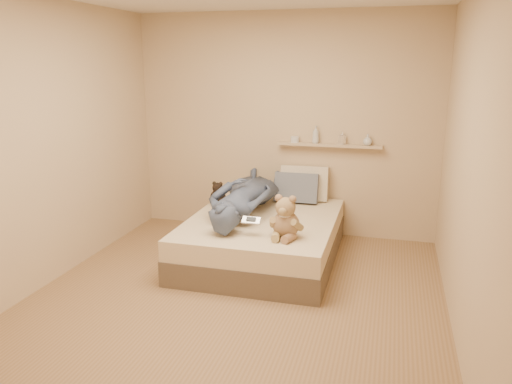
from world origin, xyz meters
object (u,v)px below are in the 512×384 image
(game_console, at_px, (251,220))
(pillow_grey, at_px, (296,188))
(bed, at_px, (263,238))
(teddy_bear, at_px, (285,220))
(pillow_cream, at_px, (304,183))
(wall_shelf, at_px, (329,145))
(person, at_px, (245,195))
(dark_plush, at_px, (218,195))

(game_console, xyz_separation_m, pillow_grey, (0.19, 1.25, 0.02))
(bed, bearing_deg, game_console, -86.78)
(teddy_bear, bearing_deg, game_console, -175.02)
(pillow_grey, bearing_deg, game_console, -98.42)
(bed, bearing_deg, pillow_grey, 72.51)
(teddy_bear, relative_size, pillow_cream, 0.76)
(game_console, distance_m, pillow_grey, 1.27)
(game_console, bearing_deg, pillow_grey, 81.58)
(bed, xyz_separation_m, pillow_cream, (0.29, 0.83, 0.43))
(game_console, xyz_separation_m, wall_shelf, (0.52, 1.47, 0.50))
(person, xyz_separation_m, wall_shelf, (0.78, 0.80, 0.45))
(dark_plush, distance_m, pillow_cream, 1.03)
(pillow_grey, bearing_deg, wall_shelf, 33.36)
(pillow_grey, bearing_deg, dark_plush, -157.27)
(dark_plush, bearing_deg, game_console, -54.21)
(game_console, distance_m, dark_plush, 1.11)
(dark_plush, distance_m, person, 0.46)
(game_console, bearing_deg, bed, 93.22)
(game_console, xyz_separation_m, person, (-0.26, 0.67, 0.05))
(bed, bearing_deg, person, 154.48)
(bed, xyz_separation_m, teddy_bear, (0.35, -0.54, 0.40))
(pillow_cream, bearing_deg, wall_shelf, 16.61)
(game_console, height_order, wall_shelf, wall_shelf)
(pillow_cream, relative_size, pillow_grey, 1.10)
(bed, height_order, person, person)
(wall_shelf, bearing_deg, teddy_bear, -97.80)
(game_console, distance_m, pillow_cream, 1.42)
(teddy_bear, xyz_separation_m, person, (-0.58, 0.65, 0.03))
(bed, height_order, pillow_cream, pillow_cream)
(dark_plush, bearing_deg, pillow_cream, 28.47)
(wall_shelf, bearing_deg, person, -134.30)
(game_console, height_order, dark_plush, dark_plush)
(bed, relative_size, pillow_cream, 3.45)
(bed, distance_m, pillow_cream, 0.98)
(teddy_bear, height_order, wall_shelf, wall_shelf)
(dark_plush, xyz_separation_m, person, (0.39, -0.23, 0.08))
(person, bearing_deg, game_console, 111.55)
(bed, relative_size, pillow_grey, 3.80)
(game_console, distance_m, wall_shelf, 1.64)
(teddy_bear, distance_m, pillow_cream, 1.37)
(person, bearing_deg, wall_shelf, -133.98)
(person, height_order, wall_shelf, wall_shelf)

